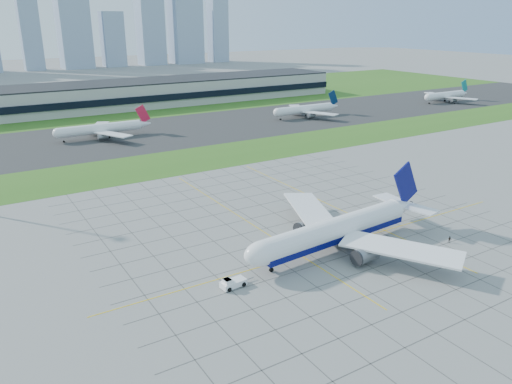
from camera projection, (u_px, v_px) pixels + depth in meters
ground at (328, 243)px, 125.49m from camera, size 1400.00×1400.00×0.00m
grass_median at (182, 161)px, 197.78m from camera, size 700.00×35.00×0.04m
asphalt_taxiway at (136, 135)px, 241.96m from camera, size 700.00×75.00×0.04m
grass_far at (81, 104)px, 330.32m from camera, size 700.00×145.00×0.04m
apron_markings at (303, 228)px, 134.61m from camera, size 120.00×130.00×0.03m
terminal at (151, 92)px, 327.45m from camera, size 260.00×43.00×15.80m
city_skyline at (4, 13)px, 519.49m from camera, size 523.00×32.40×160.00m
airliner at (336, 230)px, 120.57m from camera, size 57.31×57.89×18.03m
pushback_tug at (232, 283)px, 104.41m from camera, size 8.10×3.18×2.23m
crew_near at (222, 283)px, 104.71m from camera, size 0.68×0.77×1.78m
crew_far at (450, 240)px, 125.24m from camera, size 1.03×1.07×1.74m
distant_jet_1 at (101, 129)px, 235.00m from camera, size 43.97×42.66×14.08m
distant_jet_2 at (305, 109)px, 285.49m from camera, size 43.32×42.66×14.08m
distant_jet_3 at (446, 95)px, 338.04m from camera, size 40.18×42.66×14.08m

